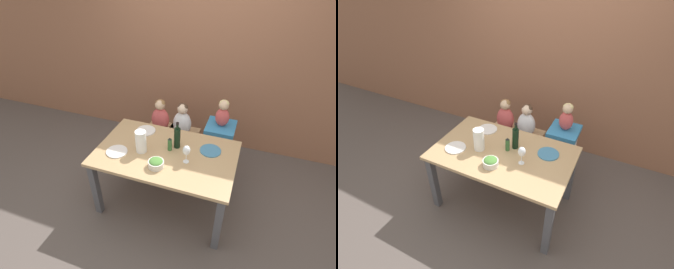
{
  "view_description": "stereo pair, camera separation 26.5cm",
  "coord_description": "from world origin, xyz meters",
  "views": [
    {
      "loc": [
        0.73,
        -1.98,
        2.45
      ],
      "look_at": [
        0.0,
        0.07,
        0.92
      ],
      "focal_mm": 28.0,
      "sensor_mm": 36.0,
      "label": 1
    },
    {
      "loc": [
        0.98,
        -1.87,
        2.45
      ],
      "look_at": [
        0.0,
        0.07,
        0.92
      ],
      "focal_mm": 28.0,
      "sensor_mm": 36.0,
      "label": 2
    }
  ],
  "objects": [
    {
      "name": "chair_far_left",
      "position": [
        -0.34,
        0.73,
        0.41
      ],
      "size": [
        0.41,
        0.44,
        0.48
      ],
      "color": "silver",
      "rests_on": "ground_plane"
    },
    {
      "name": "dinner_plate_front_left",
      "position": [
        -0.48,
        -0.17,
        0.75
      ],
      "size": [
        0.22,
        0.22,
        0.01
      ],
      "color": "silver",
      "rests_on": "dining_table"
    },
    {
      "name": "condiment_bottle_hot_sauce",
      "position": [
        0.03,
        0.05,
        0.82
      ],
      "size": [
        0.04,
        0.04,
        0.16
      ],
      "color": "#336633",
      "rests_on": "dining_table"
    },
    {
      "name": "chair_right_highchair",
      "position": [
        0.44,
        0.73,
        0.57
      ],
      "size": [
        0.35,
        0.37,
        0.72
      ],
      "color": "silver",
      "rests_on": "ground_plane"
    },
    {
      "name": "person_child_center",
      "position": [
        -0.05,
        0.73,
        0.69
      ],
      "size": [
        0.24,
        0.18,
        0.45
      ],
      "color": "silver",
      "rests_on": "chair_far_center"
    },
    {
      "name": "wine_glass_near",
      "position": [
        0.24,
        -0.07,
        0.88
      ],
      "size": [
        0.08,
        0.08,
        0.19
      ],
      "color": "white",
      "rests_on": "dining_table"
    },
    {
      "name": "chair_far_center",
      "position": [
        -0.05,
        0.73,
        0.41
      ],
      "size": [
        0.41,
        0.44,
        0.48
      ],
      "color": "silver",
      "rests_on": "ground_plane"
    },
    {
      "name": "paper_towel_roll",
      "position": [
        -0.25,
        -0.06,
        0.86
      ],
      "size": [
        0.11,
        0.11,
        0.24
      ],
      "color": "white",
      "rests_on": "dining_table"
    },
    {
      "name": "wine_bottle",
      "position": [
        0.08,
        0.13,
        0.87
      ],
      "size": [
        0.07,
        0.07,
        0.3
      ],
      "color": "black",
      "rests_on": "dining_table"
    },
    {
      "name": "dinner_plate_back_right",
      "position": [
        0.43,
        0.18,
        0.75
      ],
      "size": [
        0.22,
        0.22,
        0.01
      ],
      "color": "teal",
      "rests_on": "dining_table"
    },
    {
      "name": "salad_bowl_large",
      "position": [
        -0.01,
        -0.24,
        0.78
      ],
      "size": [
        0.16,
        0.16,
        0.09
      ],
      "color": "silver",
      "rests_on": "dining_table"
    },
    {
      "name": "ground_plane",
      "position": [
        0.0,
        0.0,
        0.0
      ],
      "size": [
        14.0,
        14.0,
        0.0
      ],
      "primitive_type": "plane",
      "color": "#564C47"
    },
    {
      "name": "dining_table",
      "position": [
        0.0,
        0.0,
        0.64
      ],
      "size": [
        1.44,
        0.9,
        0.74
      ],
      "color": "tan",
      "rests_on": "ground_plane"
    },
    {
      "name": "person_baby_right",
      "position": [
        0.44,
        0.73,
        0.9
      ],
      "size": [
        0.16,
        0.13,
        0.34
      ],
      "color": "#C64C4C",
      "rests_on": "chair_right_highchair"
    },
    {
      "name": "wall_back",
      "position": [
        0.0,
        1.4,
        1.35
      ],
      "size": [
        10.0,
        0.06,
        2.7
      ],
      "color": "#8E5B42",
      "rests_on": "ground_plane"
    },
    {
      "name": "person_child_left",
      "position": [
        -0.34,
        0.73,
        0.69
      ],
      "size": [
        0.24,
        0.18,
        0.45
      ],
      "color": "#C64C4C",
      "rests_on": "chair_far_left"
    },
    {
      "name": "dinner_plate_back_left",
      "position": [
        -0.35,
        0.29,
        0.75
      ],
      "size": [
        0.22,
        0.22,
        0.01
      ],
      "color": "silver",
      "rests_on": "dining_table"
    }
  ]
}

